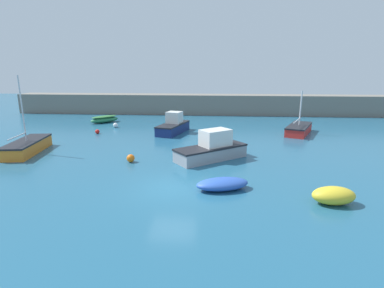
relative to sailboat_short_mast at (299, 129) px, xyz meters
name	(u,v)px	position (x,y,z in m)	size (l,w,h in m)	color
ground_plane	(173,190)	(-10.39, -14.72, -0.56)	(120.00, 120.00, 0.20)	#235B7A
harbor_breakwater	(200,104)	(-10.39, 12.80, 0.90)	(51.76, 3.24, 2.72)	slate
sailboat_short_mast	(299,129)	(0.00, 0.00, 0.00)	(3.65, 5.43, 4.19)	red
sailboat_tall_mast	(27,146)	(-22.33, -8.68, 0.03)	(2.42, 5.26, 5.76)	orange
dinghy_near_pier	(334,195)	(-2.58, -16.05, -0.04)	(2.12, 1.36, 0.84)	yellow
cabin_cruiser_white	(173,126)	(-12.33, -0.52, 0.24)	(2.96, 5.13, 2.07)	navy
rowboat_with_red_cover	(104,119)	(-21.33, 4.70, -0.05)	(3.32, 3.45, 0.81)	#287A4C
motorboat_grey_hull	(212,149)	(-8.36, -9.22, 0.29)	(5.25, 4.66, 2.08)	gray
rowboat_white_midwater	(222,184)	(-7.74, -14.72, -0.15)	(3.07, 2.07, 0.62)	#2D56B7
mooring_buoy_white	(116,125)	(-18.99, 1.72, -0.21)	(0.51, 0.51, 0.51)	white
mooring_buoy_red	(97,132)	(-19.72, -1.58, -0.25)	(0.43, 0.43, 0.43)	red
mooring_buoy_orange	(131,158)	(-13.88, -10.40, -0.19)	(0.55, 0.55, 0.55)	orange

